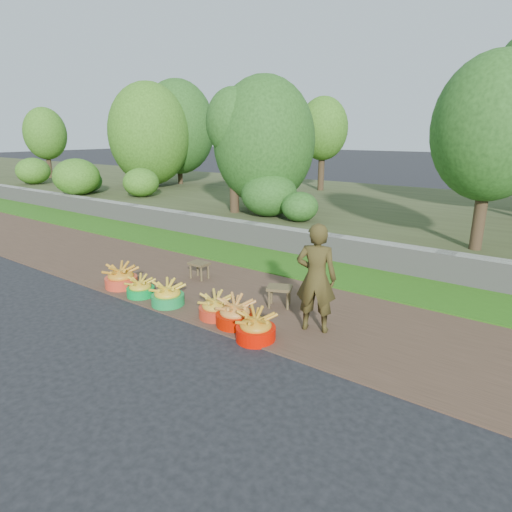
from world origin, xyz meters
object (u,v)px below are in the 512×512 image
Objects in this scene: basin_a at (121,278)px; vendor_woman at (316,278)px; basin_f at (256,328)px; stool_right at (279,291)px; basin_e at (235,314)px; basin_d at (216,308)px; stool_left at (199,266)px; basin_c at (168,295)px; basin_b at (140,288)px.

vendor_woman reaches higher than basin_a.
basin_f reaches higher than stool_right.
basin_d is at bearing 174.83° from basin_e.
vendor_woman is (2.77, -0.63, 0.50)m from stool_left.
basin_a is 1.08× the size of basin_c.
basin_a is 1.40m from stool_left.
stool_left is at bearing -31.08° from vendor_woman.
basin_e is 1.18× the size of stool_right.
vendor_woman is (0.49, 0.70, 0.60)m from basin_f.
basin_f is (0.89, -0.21, 0.01)m from basin_d.
stool_right is (1.47, 0.97, 0.11)m from basin_c.
stool_right is 0.31× the size of vendor_woman.
stool_left is at bearing 172.95° from stool_right.
stool_left is at bearing 81.57° from basin_b.
stool_right is (2.74, 0.90, 0.10)m from basin_a.
basin_b is 0.65m from basin_c.
basin_b is 0.30× the size of vendor_woman.
basin_d is at bearing 0.48° from basin_a.
vendor_woman is (3.57, 0.51, 0.59)m from basin_a.
stool_left is (-1.40, 1.12, 0.10)m from basin_d.
basin_b is at bearing -98.43° from stool_left.
basin_a reaches higher than basin_b.
basin_c is 1.82m from basin_f.
basin_e is (2.59, -0.02, -0.01)m from basin_a.
stool_right is at bearing 24.93° from basin_b.
basin_f is at bearing 36.93° from vendor_woman.
basin_e is (1.97, 0.06, 0.03)m from basin_b.
vendor_woman is at bearing 55.17° from basin_f.
basin_a is at bearing -125.08° from stool_left.
basin_f is 1.04m from vendor_woman.
basin_c is 1.04× the size of basin_d.
vendor_woman reaches higher than stool_right.
basin_b is at bearing -155.07° from stool_right.
basin_f is at bearing -72.40° from stool_right.
basin_f is at bearing -13.35° from basin_d.
basin_c is 0.98× the size of basin_f.
basin_c is at bearing 176.19° from basin_f.
basin_c is 0.93m from basin_d.
basin_c is 1.30m from stool_left.
basin_a is 2.20m from basin_d.
basin_c is (1.27, -0.07, -0.01)m from basin_a.
vendor_woman is (0.98, 0.53, 0.59)m from basin_e.
stool_left is at bearing 147.11° from basin_e.
stool_right is (1.94, -0.24, 0.02)m from stool_left.
basin_c is at bearing -177.68° from basin_e.
stool_left is at bearing 141.19° from basin_d.
basin_a reaches higher than basin_e.
basin_e is 0.52m from basin_f.
vendor_woman reaches higher than basin_e.
basin_c is at bearing -3.21° from basin_a.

